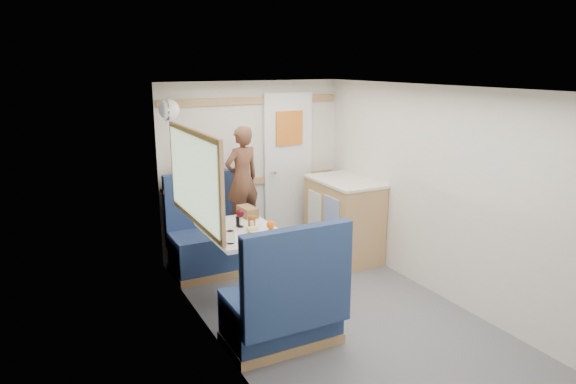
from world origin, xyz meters
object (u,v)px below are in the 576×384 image
galley_counter (343,218)px  tray (270,237)px  bench_near (284,311)px  beer_glass (252,222)px  dinette_table (242,245)px  wine_glass (240,214)px  duffel_bag (200,175)px  salt_grinder (252,226)px  person (242,179)px  pepper_grinder (238,221)px  orange_fruit (271,225)px  tumbler_left (230,237)px  bread_loaf (247,212)px  dome_light (169,110)px  bench_far (212,244)px  cheese_block (252,229)px

galley_counter → tray: 1.62m
bench_near → beer_glass: size_ratio=9.73×
dinette_table → wine_glass: (0.02, 0.07, 0.28)m
duffel_bag → galley_counter: bearing=-14.0°
tray → salt_grinder: bearing=104.2°
galley_counter → salt_grinder: (-1.40, -0.63, 0.30)m
tray → person: bearing=80.0°
pepper_grinder → orange_fruit: bearing=-50.8°
dinette_table → galley_counter: 1.57m
tray → pepper_grinder: pepper_grinder is taller
person → pepper_grinder: (-0.32, -0.67, -0.24)m
duffel_bag → wine_glass: bearing=-80.7°
orange_fruit → salt_grinder: orange_fruit is taller
beer_glass → pepper_grinder: bearing=136.4°
dinette_table → tumbler_left: (-0.23, -0.30, 0.21)m
tumbler_left → galley_counter: bearing=26.8°
bench_near → person: 1.81m
galley_counter → orange_fruit: size_ratio=11.93×
salt_grinder → duffel_bag: bearing=94.7°
orange_fruit → bread_loaf: size_ratio=0.33×
dinette_table → galley_counter: (1.47, 0.55, -0.10)m
tumbler_left → bread_loaf: size_ratio=0.46×
bench_near → person: bearing=78.8°
pepper_grinder → bread_loaf: bearing=51.0°
bench_near → dome_light: dome_light is taller
bench_near → bench_far: bearing=90.0°
dinette_table → dome_light: dome_light is taller
person → bench_near: bearing=65.4°
dinette_table → bread_loaf: 0.45m
tray → tumbler_left: bearing=176.9°
bench_near → person: (0.32, 1.64, 0.71)m
galley_counter → beer_glass: 1.50m
wine_glass → bread_loaf: (0.19, 0.28, -0.07)m
bench_near → galley_counter: (1.47, 1.41, 0.17)m
tumbler_left → pepper_grinder: size_ratio=1.14×
duffel_bag → person: bearing=-37.8°
dome_light → orange_fruit: 1.53m
dome_light → tumbler_left: (0.16, -1.15, -0.98)m
tumbler_left → orange_fruit: bearing=18.1°
bench_far → pepper_grinder: (0.00, -0.76, 0.47)m
wine_glass → salt_grinder: size_ratio=1.88×
bench_far → tray: size_ratio=2.98×
tray → beer_glass: size_ratio=3.26×
person → wine_glass: 0.78m
orange_fruit → beer_glass: (-0.11, 0.17, -0.00)m
bench_near → wine_glass: size_ratio=6.25×
person → bread_loaf: (-0.12, -0.42, -0.24)m
dome_light → tray: bearing=-66.0°
cheese_block → orange_fruit: bearing=-11.7°
tray → cheese_block: 0.21m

